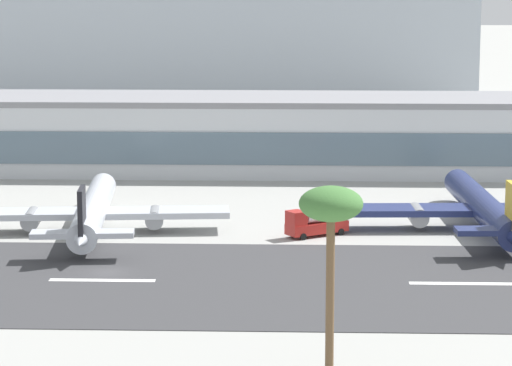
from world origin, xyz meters
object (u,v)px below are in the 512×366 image
(terminal_building, at_px, (281,134))
(service_fuel_truck_1, at_px, (317,221))
(airliner_black_tail_gate_0, at_px, (93,212))
(distant_hotel_block, at_px, (218,10))
(airliner_gold_tail_gate_1, at_px, (485,209))
(palm_tree_2, at_px, (331,211))

(terminal_building, height_order, service_fuel_truck_1, terminal_building)
(airliner_black_tail_gate_0, bearing_deg, terminal_building, -29.77)
(distant_hotel_block, height_order, airliner_black_tail_gate_0, distant_hotel_block)
(terminal_building, xyz_separation_m, airliner_gold_tail_gate_1, (28.13, -49.58, -3.60))
(terminal_building, relative_size, airliner_black_tail_gate_0, 4.19)
(airliner_black_tail_gate_0, bearing_deg, service_fuel_truck_1, -96.43)
(terminal_building, relative_size, airliner_gold_tail_gate_1, 4.02)
(distant_hotel_block, xyz_separation_m, service_fuel_truck_1, (23.94, -162.15, -22.77))
(terminal_building, bearing_deg, airliner_black_tail_gate_0, -114.55)
(airliner_black_tail_gate_0, relative_size, service_fuel_truck_1, 4.97)
(airliner_black_tail_gate_0, height_order, service_fuel_truck_1, airliner_black_tail_gate_0)
(terminal_building, distance_m, palm_tree_2, 109.35)
(distant_hotel_block, height_order, airliner_gold_tail_gate_1, distant_hotel_block)
(airliner_gold_tail_gate_1, bearing_deg, distant_hotel_block, 13.75)
(airliner_black_tail_gate_0, height_order, palm_tree_2, palm_tree_2)
(airliner_gold_tail_gate_1, height_order, palm_tree_2, palm_tree_2)
(terminal_building, xyz_separation_m, distant_hotel_block, (-18.43, 108.31, 18.25))
(airliner_black_tail_gate_0, distance_m, palm_tree_2, 64.38)
(distant_hotel_block, height_order, service_fuel_truck_1, distant_hotel_block)
(distant_hotel_block, distance_m, airliner_gold_tail_gate_1, 166.05)
(airliner_gold_tail_gate_1, relative_size, service_fuel_truck_1, 5.18)
(airliner_black_tail_gate_0, xyz_separation_m, service_fuel_truck_1, (29.80, -0.63, -0.80))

